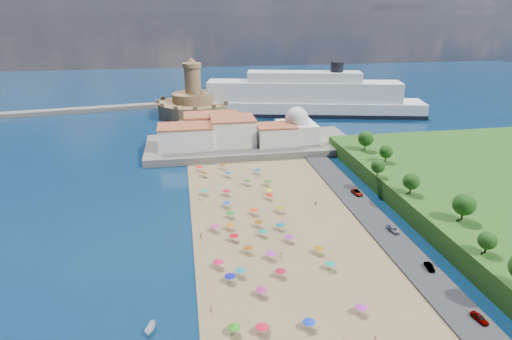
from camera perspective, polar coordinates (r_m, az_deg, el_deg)
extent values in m
plane|color=#071938|center=(120.50, 0.18, -7.87)|extent=(700.00, 700.00, 0.00)
cube|color=#59544C|center=(187.98, -0.72, 3.40)|extent=(90.00, 36.00, 3.00)
cube|color=#59544C|center=(219.57, -7.91, 5.69)|extent=(18.00, 70.00, 2.40)
cube|color=#59544C|center=(278.60, -29.04, 6.52)|extent=(199.03, 34.77, 2.60)
cube|color=silver|center=(180.22, -9.37, 4.33)|extent=(22.00, 14.00, 9.00)
cube|color=silver|center=(183.03, -3.12, 5.17)|extent=(18.00, 16.00, 11.00)
cube|color=silver|center=(182.57, 2.68, 4.64)|extent=(16.00, 12.00, 8.00)
cube|color=silver|center=(193.98, -5.91, 5.84)|extent=(24.00, 14.00, 10.00)
cube|color=silver|center=(188.64, 5.40, 5.11)|extent=(16.00, 16.00, 8.00)
sphere|color=silver|center=(187.11, 5.46, 6.88)|extent=(10.00, 10.00, 10.00)
cylinder|color=silver|center=(186.24, 5.50, 8.01)|extent=(1.20, 1.20, 1.60)
cylinder|color=#98774C|center=(248.04, -8.26, 8.09)|extent=(40.00, 40.00, 8.00)
cylinder|color=#98774C|center=(246.71, -8.33, 9.57)|extent=(24.00, 24.00, 5.00)
cylinder|color=#98774C|center=(245.06, -8.45, 11.74)|extent=(9.00, 9.00, 14.00)
cylinder|color=#98774C|center=(243.92, -8.56, 13.64)|extent=(10.40, 10.40, 2.40)
cone|color=#98774C|center=(243.61, -8.59, 14.27)|extent=(6.00, 6.00, 3.00)
cube|color=black|center=(250.21, 6.24, 7.61)|extent=(137.56, 49.75, 2.19)
cube|color=silver|center=(249.55, 6.26, 8.28)|extent=(136.50, 49.14, 8.13)
cube|color=silver|center=(247.68, 6.35, 10.42)|extent=(109.28, 39.66, 10.84)
cube|color=silver|center=(246.35, 6.43, 12.28)|extent=(64.44, 26.22, 5.42)
cylinder|color=black|center=(247.40, 10.77, 13.35)|extent=(7.22, 7.22, 5.42)
cylinder|color=gray|center=(87.37, 7.06, -19.77)|extent=(0.07, 0.07, 2.00)
cone|color=#0E32BC|center=(86.79, 7.09, -19.32)|extent=(2.50, 2.50, 0.60)
cylinder|color=gray|center=(92.51, 13.80, -17.63)|extent=(0.07, 0.07, 2.00)
cone|color=#AE25AA|center=(91.96, 13.85, -17.19)|extent=(2.50, 2.50, 0.60)
cylinder|color=gray|center=(161.82, -7.53, 0.17)|extent=(0.07, 0.07, 2.00)
cone|color=red|center=(161.50, -7.55, 0.47)|extent=(2.50, 2.50, 0.60)
cylinder|color=gray|center=(94.59, 0.74, -15.95)|extent=(0.07, 0.07, 2.00)
cone|color=#AA2471|center=(94.05, 0.74, -15.51)|extent=(2.50, 2.50, 0.60)
cylinder|color=gray|center=(125.62, -3.40, -5.99)|extent=(0.07, 0.07, 2.00)
cone|color=#157A20|center=(125.21, -3.41, -5.63)|extent=(2.50, 2.50, 0.60)
cylinder|color=gray|center=(140.60, 1.76, -2.92)|extent=(0.07, 0.07, 2.00)
cone|color=yellow|center=(140.24, 1.77, -2.58)|extent=(2.50, 2.50, 0.60)
cylinder|color=gray|center=(127.15, -0.26, -5.61)|extent=(0.07, 0.07, 2.00)
cone|color=#FB390B|center=(126.75, -0.26, -5.24)|extent=(2.50, 2.50, 0.60)
cylinder|color=gray|center=(147.56, 1.51, -1.73)|extent=(0.07, 0.07, 2.00)
cone|color=#2D7715|center=(147.22, 1.51, -1.41)|extent=(2.50, 2.50, 0.60)
cylinder|color=gray|center=(148.03, -1.23, -1.65)|extent=(0.07, 0.07, 2.00)
cone|color=#1C6F13|center=(147.69, -1.23, -1.33)|extent=(2.50, 2.50, 0.60)
cylinder|color=gray|center=(109.49, 8.36, -10.56)|extent=(0.07, 0.07, 2.00)
cone|color=#92620D|center=(109.03, 8.38, -10.15)|extent=(2.50, 2.50, 0.60)
cylinder|color=gray|center=(118.87, -5.50, -7.72)|extent=(0.07, 0.07, 2.00)
cone|color=#B92789|center=(118.45, -5.52, -7.33)|extent=(2.50, 2.50, 0.60)
cylinder|color=gray|center=(98.68, -3.47, -14.23)|extent=(0.07, 0.07, 2.00)
cone|color=#120DAA|center=(98.16, -3.48, -13.80)|extent=(2.50, 2.50, 0.60)
cylinder|color=gray|center=(156.10, -6.88, -0.58)|extent=(0.07, 0.07, 2.00)
cone|color=#88370C|center=(155.77, -6.90, -0.27)|extent=(2.50, 2.50, 0.60)
cylinder|color=gray|center=(85.77, 0.81, -20.50)|extent=(0.07, 0.07, 2.00)
cone|color=red|center=(85.18, 0.81, -20.04)|extent=(2.50, 2.50, 0.60)
cylinder|color=gray|center=(115.82, 0.94, -8.43)|extent=(0.07, 0.07, 2.00)
cone|color=#0E826E|center=(115.39, 0.94, -8.05)|extent=(2.50, 2.50, 0.60)
cylinder|color=gray|center=(155.30, -3.77, -0.59)|extent=(0.07, 0.07, 2.00)
cone|color=#0F5D8E|center=(154.97, -3.77, -0.28)|extent=(2.50, 2.50, 0.60)
cylinder|color=gray|center=(120.36, 0.34, -7.23)|extent=(0.07, 0.07, 2.00)
cone|color=#7A3E0B|center=(119.94, 0.34, -6.85)|extent=(2.50, 2.50, 0.60)
cylinder|color=gray|center=(132.02, -3.93, -4.61)|extent=(0.07, 0.07, 2.00)
cone|color=#0E44B9|center=(131.64, -3.94, -4.26)|extent=(2.50, 2.50, 0.60)
cylinder|color=gray|center=(119.11, 3.24, -7.58)|extent=(0.07, 0.07, 2.00)
cone|color=#0E5A80|center=(118.69, 3.25, -7.20)|extent=(2.50, 2.50, 0.60)
cylinder|color=gray|center=(106.33, 2.02, -11.36)|extent=(0.07, 0.07, 2.00)
cone|color=#B526AB|center=(105.85, 2.03, -10.95)|extent=(2.50, 2.50, 0.60)
cylinder|color=gray|center=(100.38, -2.07, -13.53)|extent=(0.07, 0.07, 2.00)
cone|color=#107D96|center=(99.87, -2.08, -13.10)|extent=(2.50, 2.50, 0.60)
cylinder|color=gray|center=(157.70, 0.16, -0.20)|extent=(0.07, 0.07, 2.00)
cone|color=#0B5093|center=(157.38, 0.16, 0.11)|extent=(2.50, 2.50, 0.60)
cylinder|color=gray|center=(100.27, 3.29, -13.59)|extent=(0.07, 0.07, 2.00)
cone|color=#AA0D2A|center=(99.77, 3.30, -13.17)|extent=(2.50, 2.50, 0.60)
cylinder|color=gray|center=(113.93, -2.93, -9.00)|extent=(0.07, 0.07, 2.00)
cone|color=red|center=(113.48, -2.94, -8.60)|extent=(2.50, 2.50, 0.60)
cylinder|color=gray|center=(137.08, 1.79, -3.57)|extent=(0.07, 0.07, 2.00)
cone|color=red|center=(136.71, 1.79, -3.22)|extent=(2.50, 2.50, 0.60)
cylinder|color=gray|center=(128.68, 3.28, -5.30)|extent=(0.07, 0.07, 2.00)
cone|color=#9C860E|center=(128.29, 3.28, -4.94)|extent=(2.50, 2.50, 0.60)
cylinder|color=gray|center=(108.56, -1.04, -10.61)|extent=(0.07, 0.07, 2.00)
cone|color=#8F450D|center=(108.09, -1.04, -10.20)|extent=(2.50, 2.50, 0.60)
cylinder|color=gray|center=(140.06, -3.96, -3.06)|extent=(0.07, 0.07, 2.00)
cone|color=#A90D2E|center=(139.70, -3.97, -2.72)|extent=(2.50, 2.50, 0.60)
cylinder|color=gray|center=(103.57, -5.00, -12.40)|extent=(0.07, 0.07, 2.00)
cone|color=#D21043|center=(103.08, -5.02, -11.98)|extent=(2.50, 2.50, 0.60)
cylinder|color=gray|center=(104.08, 9.88, -12.48)|extent=(0.07, 0.07, 2.00)
cone|color=#0F917B|center=(103.59, 9.91, -12.07)|extent=(2.50, 2.50, 0.60)
cylinder|color=gray|center=(141.18, -6.87, -2.96)|extent=(0.07, 0.07, 2.00)
cone|color=#109490|center=(140.82, -6.88, -2.63)|extent=(2.50, 2.50, 0.60)
cylinder|color=gray|center=(113.63, 4.44, -9.12)|extent=(0.07, 0.07, 2.00)
cone|color=#9A2194|center=(113.18, 4.45, -8.73)|extent=(2.50, 2.50, 0.60)
cylinder|color=gray|center=(85.84, -2.93, -20.49)|extent=(0.07, 0.07, 2.00)
cone|color=#278317|center=(85.24, -2.94, -20.04)|extent=(2.50, 2.50, 0.60)
cylinder|color=gray|center=(163.09, -4.46, 0.46)|extent=(0.07, 0.07, 2.00)
cone|color=brown|center=(162.78, -4.47, 0.76)|extent=(2.50, 2.50, 0.60)
cylinder|color=gray|center=(119.39, -3.46, -7.52)|extent=(0.07, 0.07, 2.00)
cone|color=#CA6D0A|center=(118.97, -3.47, -7.14)|extent=(2.50, 2.50, 0.60)
imported|color=tan|center=(157.44, -8.80, -0.58)|extent=(0.39, 0.93, 1.57)
imported|color=tan|center=(134.34, 7.97, -4.40)|extent=(1.53, 0.76, 1.58)
imported|color=tan|center=(144.85, -2.42, -2.27)|extent=(0.82, 0.65, 1.63)
imported|color=tan|center=(107.16, 3.36, -11.18)|extent=(0.99, 0.80, 1.76)
imported|color=tan|center=(115.95, -7.28, -8.63)|extent=(1.03, 1.12, 1.84)
imported|color=tan|center=(86.77, 15.60, -20.96)|extent=(0.94, 1.09, 1.75)
imported|color=tan|center=(152.65, 0.01, -1.00)|extent=(1.22, 1.14, 1.65)
imported|color=tan|center=(136.31, -7.49, -3.96)|extent=(1.25, 0.96, 1.71)
imported|color=tan|center=(122.25, 3.62, -6.84)|extent=(0.74, 0.81, 1.86)
imported|color=tan|center=(86.42, 1.64, -20.28)|extent=(1.60, 1.12, 1.66)
imported|color=tan|center=(91.26, -5.99, -17.83)|extent=(0.58, 0.39, 1.58)
imported|color=white|center=(89.05, -13.87, -19.83)|extent=(2.60, 4.07, 1.47)
imported|color=gray|center=(123.26, 17.82, -7.56)|extent=(2.52, 4.70, 1.30)
imported|color=gray|center=(98.28, 27.66, -17.06)|extent=(2.10, 3.96, 1.28)
imported|color=gray|center=(143.61, 13.32, -2.92)|extent=(2.89, 5.20, 1.37)
imported|color=gray|center=(109.96, 22.12, -11.86)|extent=(1.75, 3.80, 1.21)
cylinder|color=#382314|center=(110.57, 28.30, -9.21)|extent=(0.50, 0.50, 2.32)
sphere|color=#14380F|center=(109.63, 28.48, -8.26)|extent=(4.17, 4.17, 4.17)
cylinder|color=#382314|center=(123.70, 25.80, -5.37)|extent=(0.50, 0.50, 3.23)
sphere|color=#14380F|center=(122.55, 26.01, -4.14)|extent=(5.82, 5.82, 5.82)
cylinder|color=#382314|center=(135.18, 19.89, -2.40)|extent=(0.50, 0.50, 2.80)
sphere|color=#14380F|center=(134.26, 20.02, -1.41)|extent=(5.05, 5.05, 5.05)
cylinder|color=#382314|center=(145.60, 15.87, -0.33)|extent=(0.50, 0.50, 2.55)
sphere|color=#14380F|center=(144.81, 15.96, 0.52)|extent=(4.59, 4.59, 4.59)
cylinder|color=#382314|center=(160.34, 16.88, 1.55)|extent=(0.50, 0.50, 2.71)
sphere|color=#14380F|center=(159.59, 16.97, 2.37)|extent=(4.87, 4.87, 4.87)
cylinder|color=#382314|center=(171.25, 14.35, 3.13)|extent=(0.50, 0.50, 3.32)
sphere|color=#14380F|center=(170.40, 14.44, 4.09)|extent=(5.97, 5.97, 5.97)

